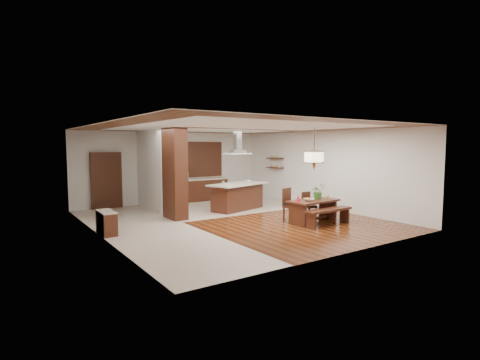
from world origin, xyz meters
TOP-DOWN VIEW (x-y plane):
  - room_shell at (0.00, 0.00)m, footprint 9.00×9.04m
  - tile_hallway at (-2.75, 0.00)m, footprint 2.50×9.00m
  - tile_kitchen at (1.25, 2.50)m, footprint 5.50×4.00m
  - soffit_band at (0.00, 0.00)m, footprint 8.00×9.00m
  - partition_pier at (-1.40, 1.20)m, footprint 0.45×1.00m
  - partition_stub at (-1.40, 3.30)m, footprint 0.18×2.40m
  - hallway_console at (-3.81, 0.20)m, footprint 0.37×0.88m
  - hallway_doorway at (-2.70, 4.40)m, footprint 1.10×0.20m
  - rear_counter at (1.00, 4.20)m, footprint 2.60×0.62m
  - kitchen_window at (1.00, 4.46)m, footprint 2.60×0.08m
  - shelf_lower at (3.87, 2.60)m, footprint 0.26×0.90m
  - shelf_upper at (3.87, 2.60)m, footprint 0.26×0.90m
  - dining_table at (1.88, -1.67)m, footprint 1.69×0.95m
  - dining_bench at (1.93, -2.26)m, footprint 1.74×0.47m
  - dining_chair_left at (1.44, -1.20)m, footprint 0.55×0.55m
  - dining_chair_right at (2.25, -1.14)m, footprint 0.38×0.38m
  - pendant_lantern at (1.88, -1.67)m, footprint 0.64×0.64m
  - foliage_plant at (2.16, -1.59)m, footprint 0.49×0.44m
  - fruit_bowl at (1.63, -1.74)m, footprint 0.40×0.40m
  - napkin_cone at (1.31, -1.61)m, footprint 0.16×0.16m
  - gold_ornament at (2.46, -1.74)m, footprint 0.09×0.09m
  - kitchen_island at (1.17, 1.43)m, footprint 2.57×1.67m
  - range_hood at (1.17, 1.44)m, footprint 0.90×0.55m
  - island_cup at (1.59, 1.32)m, footprint 0.16×0.16m
  - microwave at (0.22, 4.22)m, footprint 0.71×0.59m

SIDE VIEW (x-z plane):
  - tile_hallway at x=-2.75m, z-range 0.00..0.01m
  - tile_kitchen at x=1.25m, z-range 0.00..0.01m
  - dining_bench at x=1.93m, z-range 0.00..0.48m
  - hallway_console at x=-3.81m, z-range 0.00..0.63m
  - dining_chair_right at x=2.25m, z-range 0.00..0.84m
  - rear_counter at x=1.00m, z-range 0.00..0.95m
  - dining_table at x=1.88m, z-range 0.16..0.84m
  - kitchen_island at x=1.17m, z-range 0.01..0.99m
  - dining_chair_left at x=1.44m, z-range 0.00..1.02m
  - fruit_bowl at x=1.63m, z-range 0.68..0.75m
  - gold_ornament at x=2.46m, z-range 0.68..0.78m
  - napkin_cone at x=1.31m, z-range 0.68..0.89m
  - foliage_plant at x=2.16m, z-range 0.68..1.16m
  - island_cup at x=1.59m, z-range 0.98..1.07m
  - hallway_doorway at x=-2.70m, z-range 0.00..2.10m
  - microwave at x=0.22m, z-range 0.95..1.29m
  - shelf_lower at x=3.87m, z-range 1.38..1.42m
  - partition_pier at x=-1.40m, z-range 0.00..2.90m
  - partition_stub at x=-1.40m, z-range 0.00..2.90m
  - kitchen_window at x=1.00m, z-range 1.00..2.50m
  - shelf_upper at x=3.87m, z-range 1.78..1.82m
  - room_shell at x=0.00m, z-range 0.60..3.52m
  - pendant_lantern at x=1.88m, z-range 1.59..2.90m
  - range_hood at x=1.17m, z-range 2.03..2.90m
  - soffit_band at x=0.00m, z-range 2.88..2.89m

